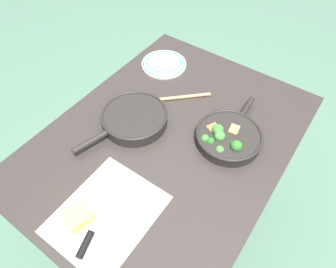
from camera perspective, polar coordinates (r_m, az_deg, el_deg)
ground_plane at (r=1.83m, az=0.00°, el=-14.92°), size 14.00×14.00×0.00m
dining_table_red at (r=1.27m, az=0.00°, el=-2.87°), size 1.18×0.89×0.72m
skillet_broccoli at (r=1.19m, az=11.34°, el=-0.44°), size 0.37×0.26×0.07m
skillet_eggs at (r=1.24m, az=-6.48°, el=3.03°), size 0.41×0.27×0.05m
wooden_spoon at (r=1.34m, az=-1.76°, el=6.59°), size 0.28×0.29×0.02m
parchment_sheet at (r=1.05m, az=-11.60°, el=-14.66°), size 0.36×0.30×0.00m
grater_knife at (r=1.03m, az=-14.22°, el=-17.42°), size 0.25×0.10×0.02m
cheese_block at (r=1.05m, az=-16.61°, el=-14.89°), size 0.10×0.09×0.04m
dinner_plate_stack at (r=1.53m, az=-0.78°, el=13.35°), size 0.22×0.22×0.03m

